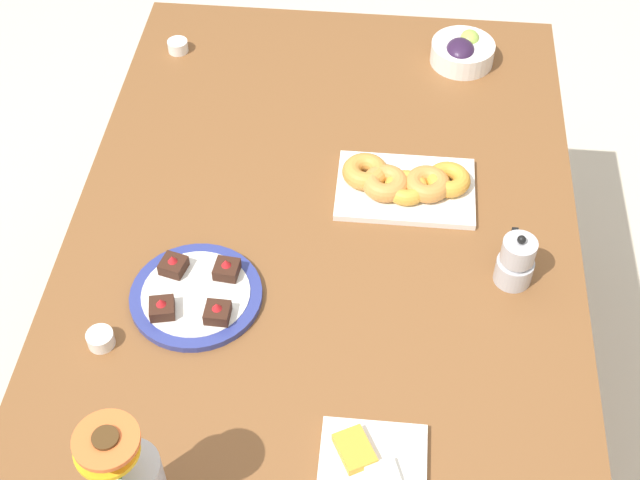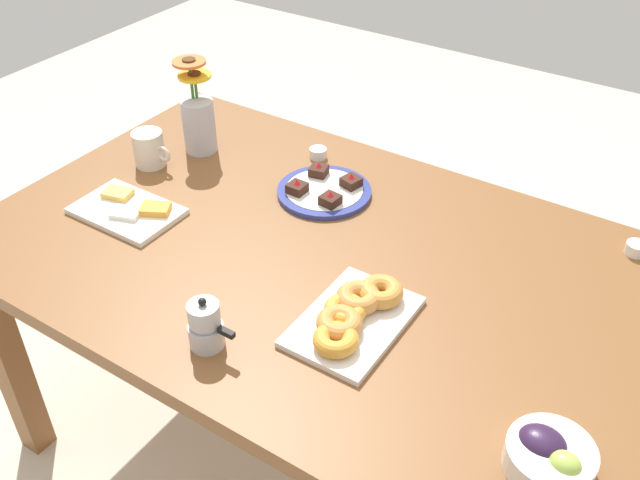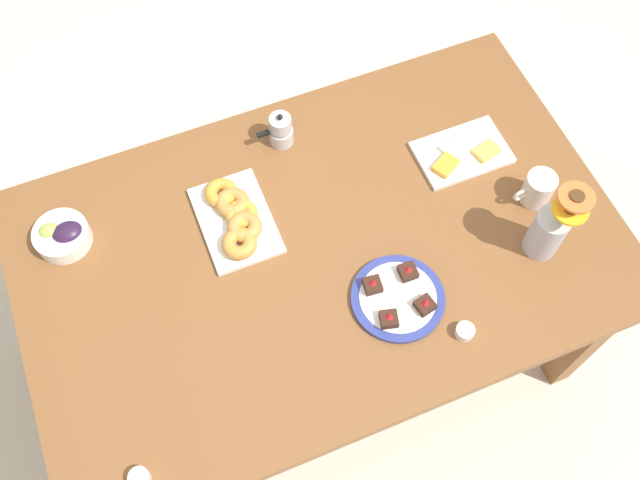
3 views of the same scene
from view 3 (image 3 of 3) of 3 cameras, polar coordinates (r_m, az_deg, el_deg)
name	(u,v)px [view 3 (image 3 of 3)]	position (r m, az deg, el deg)	size (l,w,h in m)	color
ground_plane	(320,340)	(2.59, 0.00, -8.02)	(6.00, 6.00, 0.00)	beige
dining_table	(320,261)	(1.98, 0.00, -1.68)	(1.60, 1.00, 0.74)	brown
coffee_mug	(538,188)	(2.02, 17.03, 3.96)	(0.12, 0.08, 0.10)	beige
grape_bowl	(63,235)	(2.01, -19.90, 0.35)	(0.15, 0.15, 0.07)	white
cheese_platter	(462,153)	(2.09, 11.28, 6.84)	(0.26, 0.17, 0.03)	white
croissant_platter	(236,218)	(1.93, -6.74, 1.76)	(0.19, 0.29, 0.05)	white
jam_cup_honey	(465,331)	(1.83, 11.52, -7.17)	(0.05, 0.05, 0.03)	white
jam_cup_berry	(139,478)	(1.75, -14.26, -17.94)	(0.05, 0.05, 0.03)	white
dessert_plate	(398,298)	(1.84, 6.25, -4.61)	(0.24, 0.24, 0.05)	navy
flower_vase	(549,230)	(1.91, 17.88, 0.77)	(0.11, 0.11, 0.26)	#B2B2BC
moka_pot	(281,130)	(2.05, -3.16, 8.75)	(0.11, 0.07, 0.12)	#B7B7BC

